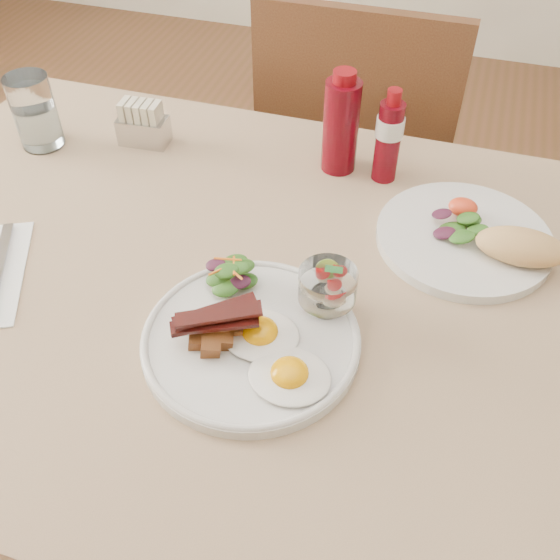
{
  "coord_description": "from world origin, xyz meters",
  "views": [
    {
      "loc": [
        0.2,
        -0.59,
        1.38
      ],
      "look_at": [
        0.03,
        -0.06,
        0.82
      ],
      "focal_mm": 40.0,
      "sensor_mm": 36.0,
      "label": 1
    }
  ],
  "objects_px": {
    "chair_far": "(356,162)",
    "second_plate": "(477,239)",
    "main_plate": "(251,340)",
    "hot_sauce_bottle": "(389,137)",
    "ketchup_bottle": "(341,125)",
    "fruit_cup": "(328,286)",
    "sugar_caddy": "(143,125)",
    "table": "(270,323)",
    "water_glass": "(36,116)"
  },
  "relations": [
    {
      "from": "chair_far",
      "to": "second_plate",
      "type": "xyz_separation_m",
      "value": [
        0.27,
        -0.5,
        0.24
      ]
    },
    {
      "from": "main_plate",
      "to": "hot_sauce_bottle",
      "type": "xyz_separation_m",
      "value": [
        0.09,
        0.41,
        0.07
      ]
    },
    {
      "from": "ketchup_bottle",
      "to": "fruit_cup",
      "type": "bearing_deg",
      "value": -79.02
    },
    {
      "from": "second_plate",
      "to": "sugar_caddy",
      "type": "relative_size",
      "value": 3.02
    },
    {
      "from": "chair_far",
      "to": "second_plate",
      "type": "distance_m",
      "value": 0.62
    },
    {
      "from": "table",
      "to": "water_glass",
      "type": "distance_m",
      "value": 0.56
    },
    {
      "from": "chair_far",
      "to": "hot_sauce_bottle",
      "type": "relative_size",
      "value": 5.77
    },
    {
      "from": "second_plate",
      "to": "sugar_caddy",
      "type": "xyz_separation_m",
      "value": [
        -0.6,
        0.11,
        0.02
      ]
    },
    {
      "from": "table",
      "to": "hot_sauce_bottle",
      "type": "xyz_separation_m",
      "value": [
        0.11,
        0.3,
        0.17
      ]
    },
    {
      "from": "sugar_caddy",
      "to": "water_glass",
      "type": "height_order",
      "value": "water_glass"
    },
    {
      "from": "fruit_cup",
      "to": "chair_far",
      "type": "bearing_deg",
      "value": 97.52
    },
    {
      "from": "main_plate",
      "to": "fruit_cup",
      "type": "distance_m",
      "value": 0.12
    },
    {
      "from": "chair_far",
      "to": "second_plate",
      "type": "height_order",
      "value": "chair_far"
    },
    {
      "from": "ketchup_bottle",
      "to": "hot_sauce_bottle",
      "type": "relative_size",
      "value": 1.09
    },
    {
      "from": "main_plate",
      "to": "chair_far",
      "type": "bearing_deg",
      "value": 91.02
    },
    {
      "from": "fruit_cup",
      "to": "second_plate",
      "type": "xyz_separation_m",
      "value": [
        0.18,
        0.2,
        -0.04
      ]
    },
    {
      "from": "water_glass",
      "to": "hot_sauce_bottle",
      "type": "bearing_deg",
      "value": 7.75
    },
    {
      "from": "table",
      "to": "chair_far",
      "type": "xyz_separation_m",
      "value": [
        0.0,
        0.66,
        -0.14
      ]
    },
    {
      "from": "fruit_cup",
      "to": "water_glass",
      "type": "xyz_separation_m",
      "value": [
        -0.59,
        0.25,
        -0.0
      ]
    },
    {
      "from": "fruit_cup",
      "to": "sugar_caddy",
      "type": "relative_size",
      "value": 0.85
    },
    {
      "from": "chair_far",
      "to": "ketchup_bottle",
      "type": "xyz_separation_m",
      "value": [
        0.03,
        -0.36,
        0.31
      ]
    },
    {
      "from": "ketchup_bottle",
      "to": "sugar_caddy",
      "type": "height_order",
      "value": "ketchup_bottle"
    },
    {
      "from": "second_plate",
      "to": "ketchup_bottle",
      "type": "bearing_deg",
      "value": 149.92
    },
    {
      "from": "second_plate",
      "to": "water_glass",
      "type": "xyz_separation_m",
      "value": [
        -0.77,
        0.05,
        0.04
      ]
    },
    {
      "from": "hot_sauce_bottle",
      "to": "ketchup_bottle",
      "type": "bearing_deg",
      "value": 175.64
    },
    {
      "from": "main_plate",
      "to": "ketchup_bottle",
      "type": "distance_m",
      "value": 0.43
    },
    {
      "from": "fruit_cup",
      "to": "ketchup_bottle",
      "type": "xyz_separation_m",
      "value": [
        -0.07,
        0.34,
        0.02
      ]
    },
    {
      "from": "chair_far",
      "to": "table",
      "type": "bearing_deg",
      "value": -90.0
    },
    {
      "from": "main_plate",
      "to": "sugar_caddy",
      "type": "bearing_deg",
      "value": 131.11
    },
    {
      "from": "hot_sauce_bottle",
      "to": "water_glass",
      "type": "xyz_separation_m",
      "value": [
        -0.61,
        -0.08,
        -0.02
      ]
    },
    {
      "from": "fruit_cup",
      "to": "water_glass",
      "type": "distance_m",
      "value": 0.65
    },
    {
      "from": "chair_far",
      "to": "sugar_caddy",
      "type": "xyz_separation_m",
      "value": [
        -0.33,
        -0.39,
        0.26
      ]
    },
    {
      "from": "fruit_cup",
      "to": "second_plate",
      "type": "relative_size",
      "value": 0.28
    },
    {
      "from": "fruit_cup",
      "to": "hot_sauce_bottle",
      "type": "bearing_deg",
      "value": 87.58
    },
    {
      "from": "fruit_cup",
      "to": "second_plate",
      "type": "bearing_deg",
      "value": 48.31
    },
    {
      "from": "water_glass",
      "to": "chair_far",
      "type": "bearing_deg",
      "value": 41.79
    },
    {
      "from": "fruit_cup",
      "to": "sugar_caddy",
      "type": "distance_m",
      "value": 0.53
    },
    {
      "from": "ketchup_bottle",
      "to": "sugar_caddy",
      "type": "relative_size",
      "value": 1.95
    },
    {
      "from": "table",
      "to": "sugar_caddy",
      "type": "distance_m",
      "value": 0.45
    },
    {
      "from": "chair_far",
      "to": "main_plate",
      "type": "height_order",
      "value": "chair_far"
    },
    {
      "from": "main_plate",
      "to": "fruit_cup",
      "type": "bearing_deg",
      "value": 43.83
    },
    {
      "from": "fruit_cup",
      "to": "second_plate",
      "type": "height_order",
      "value": "fruit_cup"
    },
    {
      "from": "chair_far",
      "to": "sugar_caddy",
      "type": "bearing_deg",
      "value": -130.11
    },
    {
      "from": "hot_sauce_bottle",
      "to": "chair_far",
      "type": "bearing_deg",
      "value": 106.34
    },
    {
      "from": "fruit_cup",
      "to": "water_glass",
      "type": "height_order",
      "value": "water_glass"
    },
    {
      "from": "second_plate",
      "to": "ketchup_bottle",
      "type": "xyz_separation_m",
      "value": [
        -0.25,
        0.14,
        0.07
      ]
    },
    {
      "from": "ketchup_bottle",
      "to": "water_glass",
      "type": "bearing_deg",
      "value": -170.42
    },
    {
      "from": "table",
      "to": "ketchup_bottle",
      "type": "xyz_separation_m",
      "value": [
        0.03,
        0.3,
        0.17
      ]
    },
    {
      "from": "main_plate",
      "to": "ketchup_bottle",
      "type": "xyz_separation_m",
      "value": [
        0.01,
        0.42,
        0.07
      ]
    },
    {
      "from": "hot_sauce_bottle",
      "to": "sugar_caddy",
      "type": "distance_m",
      "value": 0.44
    }
  ]
}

